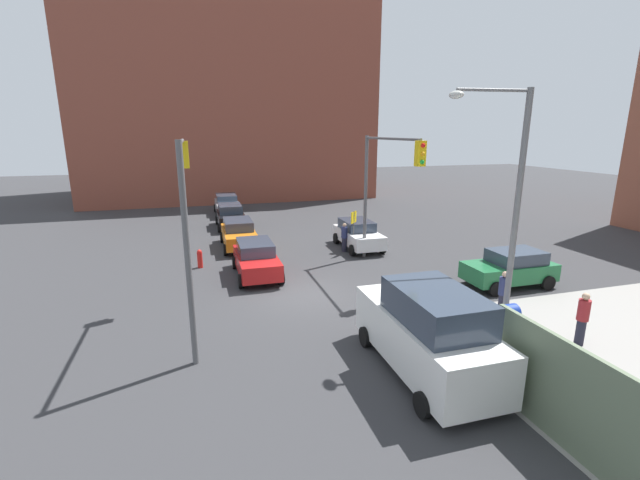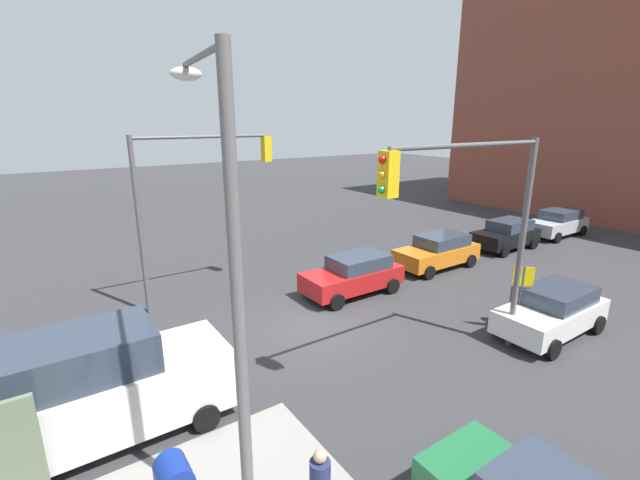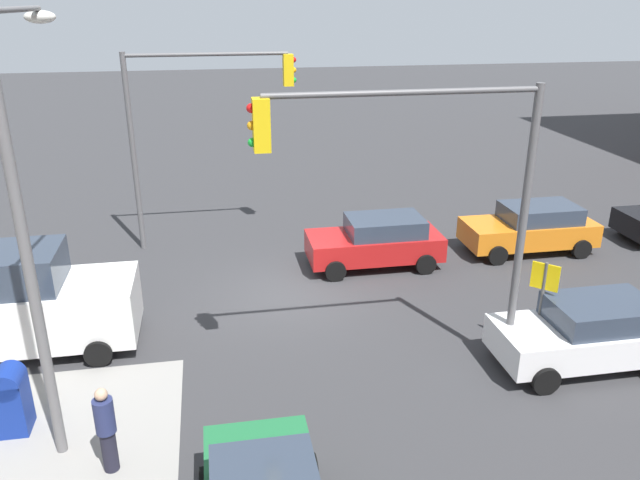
{
  "view_description": "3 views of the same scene",
  "coord_description": "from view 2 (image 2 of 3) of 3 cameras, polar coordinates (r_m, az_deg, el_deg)",
  "views": [
    {
      "loc": [
        16.52,
        -4.14,
        6.71
      ],
      "look_at": [
        -0.01,
        0.67,
        2.32
      ],
      "focal_mm": 24.0,
      "sensor_mm": 36.0,
      "label": 1
    },
    {
      "loc": [
        7.46,
        11.31,
        6.97
      ],
      "look_at": [
        -1.03,
        -1.21,
        2.72
      ],
      "focal_mm": 24.0,
      "sensor_mm": 36.0,
      "label": 2
    },
    {
      "loc": [
        2.06,
        16.15,
        8.13
      ],
      "look_at": [
        -0.81,
        0.28,
        1.77
      ],
      "focal_mm": 35.0,
      "sensor_mm": 36.0,
      "label": 3
    }
  ],
  "objects": [
    {
      "name": "traffic_signal_se_corner",
      "position": [
        16.77,
        -16.36,
        7.04
      ],
      "size": [
        5.49,
        0.36,
        6.5
      ],
      "color": "#59595B",
      "rests_on": "ground"
    },
    {
      "name": "traffic_signal_nw_corner",
      "position": [
        12.06,
        20.38,
        3.65
      ],
      "size": [
        5.93,
        0.36,
        6.5
      ],
      "color": "#59595B",
      "rests_on": "ground"
    },
    {
      "name": "fire_hydrant",
      "position": [
        20.93,
        4.42,
        -2.41
      ],
      "size": [
        0.26,
        0.26,
        0.94
      ],
      "color": "red",
      "rests_on": "ground"
    },
    {
      "name": "sedan_silver",
      "position": [
        30.35,
        29.11,
        2.04
      ],
      "size": [
        4.41,
        2.02,
        1.62
      ],
      "color": "#B7BABF",
      "rests_on": "ground"
    },
    {
      "name": "sedan_red",
      "position": [
        17.73,
        4.52,
        -4.58
      ],
      "size": [
        4.22,
        2.02,
        1.62
      ],
      "color": "#B21919",
      "rests_on": "ground"
    },
    {
      "name": "ground_plane",
      "position": [
        15.24,
        -0.65,
        -11.53
      ],
      "size": [
        120.0,
        120.0,
        0.0
      ],
      "primitive_type": "plane",
      "color": "#333335"
    },
    {
      "name": "van_white_delivery",
      "position": [
        11.1,
        -27.14,
        -17.07
      ],
      "size": [
        5.4,
        2.32,
        2.62
      ],
      "color": "white",
      "rests_on": "ground"
    },
    {
      "name": "coupe_orange",
      "position": [
        21.54,
        15.44,
        -1.42
      ],
      "size": [
        4.34,
        2.02,
        1.62
      ],
      "color": "orange",
      "rests_on": "ground"
    },
    {
      "name": "warning_sign_two_way",
      "position": [
        15.64,
        25.33,
        -5.83
      ],
      "size": [
        0.48,
        0.48,
        2.4
      ],
      "color": "#4C4C4C",
      "rests_on": "ground"
    },
    {
      "name": "hatchback_black",
      "position": [
        26.0,
        23.6,
        0.72
      ],
      "size": [
        4.03,
        2.02,
        1.62
      ],
      "color": "black",
      "rests_on": "ground"
    },
    {
      "name": "street_lamp_corner",
      "position": [
        6.71,
        -12.01,
        -4.44
      ],
      "size": [
        0.64,
        2.67,
        8.0
      ],
      "color": "slate",
      "rests_on": "ground"
    },
    {
      "name": "coupe_white",
      "position": [
        16.41,
        28.57,
        -8.26
      ],
      "size": [
        4.18,
        2.02,
        1.62
      ],
      "color": "white",
      "rests_on": "ground"
    },
    {
      "name": "pedestrian_waiting",
      "position": [
        16.42,
        24.55,
        -7.66
      ],
      "size": [
        0.36,
        0.36,
        1.66
      ],
      "rotation": [
        0.0,
        0.0,
        1.05
      ],
      "color": "navy",
      "rests_on": "ground"
    }
  ]
}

